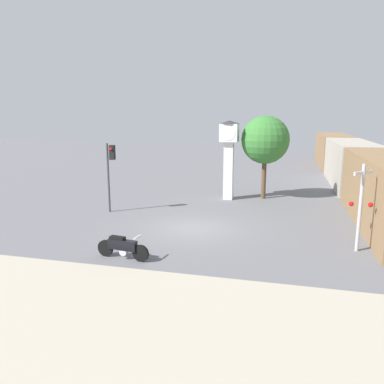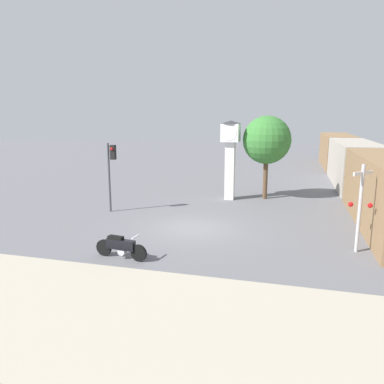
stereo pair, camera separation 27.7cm
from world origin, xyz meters
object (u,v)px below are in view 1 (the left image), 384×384
at_px(motorcycle, 122,247).
at_px(traffic_light, 110,165).
at_px(railroad_crossing_signal, 361,204).
at_px(clock_tower, 229,148).
at_px(freight_train, 350,163).
at_px(street_tree, 265,140).

relative_size(motorcycle, traffic_light, 0.56).
bearing_deg(motorcycle, railroad_crossing_signal, 26.54).
xyz_separation_m(motorcycle, clock_tower, (2.32, 11.36, 2.89)).
height_order(motorcycle, clock_tower, clock_tower).
xyz_separation_m(freight_train, railroad_crossing_signal, (-2.01, -15.65, 0.23)).
bearing_deg(motorcycle, freight_train, 67.33).
bearing_deg(freight_train, railroad_crossing_signal, -97.33).
relative_size(motorcycle, railroad_crossing_signal, 0.62).
distance_m(freight_train, street_tree, 9.34).
distance_m(clock_tower, railroad_crossing_signal, 10.62).
bearing_deg(motorcycle, street_tree, 76.81).
bearing_deg(street_tree, railroad_crossing_signal, -64.84).
relative_size(clock_tower, street_tree, 0.94).
distance_m(clock_tower, traffic_light, 7.69).
bearing_deg(motorcycle, clock_tower, 85.79).
relative_size(freight_train, railroad_crossing_signal, 9.71).
bearing_deg(traffic_light, clock_tower, 40.02).
bearing_deg(clock_tower, street_tree, 18.92).
distance_m(motorcycle, freight_train, 21.64).
relative_size(freight_train, traffic_light, 8.83).
height_order(traffic_light, railroad_crossing_signal, traffic_light).
distance_m(traffic_light, street_tree, 9.95).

